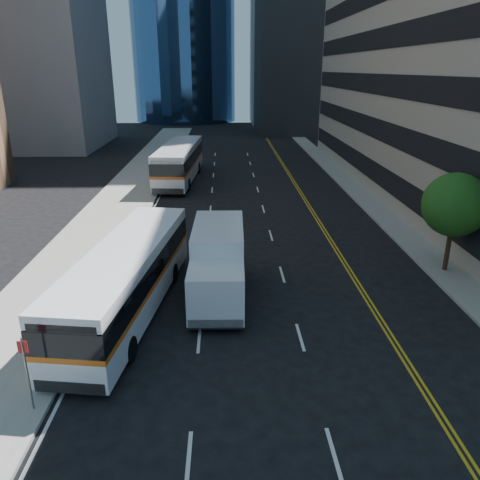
% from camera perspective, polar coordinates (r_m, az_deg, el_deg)
% --- Properties ---
extents(ground, '(160.00, 160.00, 0.00)m').
position_cam_1_polar(ground, '(17.35, 6.71, -15.20)').
color(ground, black).
rests_on(ground, ground).
extents(sidewalk_west, '(5.00, 90.00, 0.15)m').
position_cam_1_polar(sidewalk_west, '(41.00, -13.32, 5.64)').
color(sidewalk_west, gray).
rests_on(sidewalk_west, ground).
extents(sidewalk_east, '(2.00, 90.00, 0.15)m').
position_cam_1_polar(sidewalk_east, '(41.80, 14.04, 5.85)').
color(sidewalk_east, gray).
rests_on(sidewalk_east, ground).
extents(midrise_west, '(18.00, 18.00, 35.00)m').
position_cam_1_polar(midrise_west, '(71.13, -25.47, 24.50)').
color(midrise_west, gray).
rests_on(midrise_west, ground).
extents(street_tree, '(3.20, 3.20, 5.10)m').
position_cam_1_polar(street_tree, '(25.56, 24.74, 3.90)').
color(street_tree, '#332114').
rests_on(street_tree, sidewalk_east).
extents(bus_front, '(4.15, 12.03, 3.04)m').
position_cam_1_polar(bus_front, '(20.47, -13.57, -4.47)').
color(bus_front, white).
rests_on(bus_front, ground).
extents(bus_rear, '(3.73, 13.17, 3.35)m').
position_cam_1_polar(bus_rear, '(44.66, -7.40, 9.49)').
color(bus_rear, silver).
rests_on(bus_rear, ground).
extents(box_truck, '(2.46, 6.75, 3.21)m').
position_cam_1_polar(box_truck, '(21.31, -2.70, -2.80)').
color(box_truck, silver).
rests_on(box_truck, ground).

